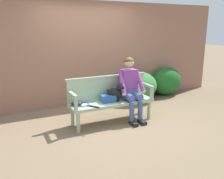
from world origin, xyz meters
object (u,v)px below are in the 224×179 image
at_px(garden_bench, 112,104).
at_px(sports_bag, 108,98).
at_px(dog_on_bench, 116,92).
at_px(tennis_racket, 83,105).
at_px(baseball_glove, 77,103).
at_px(person_seated, 130,86).

bearing_deg(garden_bench, sports_bag, 175.38).
height_order(dog_on_bench, sports_bag, dog_on_bench).
bearing_deg(tennis_racket, dog_on_bench, -4.77).
relative_size(garden_bench, baseball_glove, 7.94).
height_order(baseball_glove, sports_bag, sports_bag).
bearing_deg(garden_bench, person_seated, -1.61).
bearing_deg(dog_on_bench, garden_bench, 159.16).
relative_size(garden_bench, sports_bag, 6.24).
distance_m(person_seated, sports_bag, 0.54).
bearing_deg(sports_bag, dog_on_bench, -12.15).
xyz_separation_m(person_seated, baseball_glove, (-1.16, 0.05, -0.23)).
bearing_deg(person_seated, dog_on_bench, -177.64).
height_order(person_seated, sports_bag, person_seated).
xyz_separation_m(tennis_racket, baseball_glove, (-0.12, 0.01, 0.04)).
height_order(garden_bench, sports_bag, sports_bag).
xyz_separation_m(tennis_racket, sports_bag, (0.54, -0.02, 0.06)).
distance_m(garden_bench, tennis_racket, 0.63).
bearing_deg(dog_on_bench, sports_bag, 167.85).
distance_m(garden_bench, sports_bag, 0.15).
height_order(garden_bench, tennis_racket, tennis_racket).
xyz_separation_m(person_seated, sports_bag, (-0.50, 0.02, -0.20)).
bearing_deg(tennis_racket, baseball_glove, 175.47).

